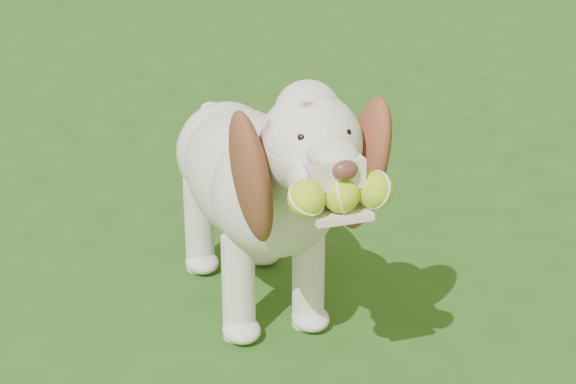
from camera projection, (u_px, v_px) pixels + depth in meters
ground at (324, 360)px, 2.89m from camera, size 80.00×80.00×0.00m
dog at (259, 175)px, 3.00m from camera, size 0.72×1.36×0.89m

